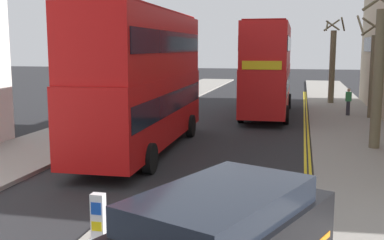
{
  "coord_description": "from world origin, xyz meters",
  "views": [
    {
      "loc": [
        4.01,
        -4.01,
        4.19
      ],
      "look_at": [
        0.5,
        11.0,
        1.8
      ],
      "focal_mm": 43.98,
      "sensor_mm": 36.0,
      "label": 1
    }
  ],
  "objects_px": {
    "keep_left_bollard": "(99,222)",
    "pedestrian_far": "(348,101)",
    "double_decker_bus_away": "(143,77)",
    "double_decker_bus_oncoming": "(268,66)"
  },
  "relations": [
    {
      "from": "keep_left_bollard",
      "to": "double_decker_bus_oncoming",
      "type": "height_order",
      "value": "double_decker_bus_oncoming"
    },
    {
      "from": "keep_left_bollard",
      "to": "double_decker_bus_away",
      "type": "height_order",
      "value": "double_decker_bus_away"
    },
    {
      "from": "double_decker_bus_oncoming",
      "to": "keep_left_bollard",
      "type": "bearing_deg",
      "value": -95.37
    },
    {
      "from": "double_decker_bus_oncoming",
      "to": "pedestrian_far",
      "type": "height_order",
      "value": "double_decker_bus_oncoming"
    },
    {
      "from": "double_decker_bus_away",
      "to": "double_decker_bus_oncoming",
      "type": "xyz_separation_m",
      "value": [
        4.14,
        11.54,
        0.0
      ]
    },
    {
      "from": "keep_left_bollard",
      "to": "pedestrian_far",
      "type": "bearing_deg",
      "value": 71.97
    },
    {
      "from": "keep_left_bollard",
      "to": "pedestrian_far",
      "type": "xyz_separation_m",
      "value": [
        6.77,
        20.81,
        0.38
      ]
    },
    {
      "from": "keep_left_bollard",
      "to": "pedestrian_far",
      "type": "height_order",
      "value": "pedestrian_far"
    },
    {
      "from": "keep_left_bollard",
      "to": "pedestrian_far",
      "type": "distance_m",
      "value": 21.88
    },
    {
      "from": "pedestrian_far",
      "to": "double_decker_bus_away",
      "type": "bearing_deg",
      "value": -127.82
    }
  ]
}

